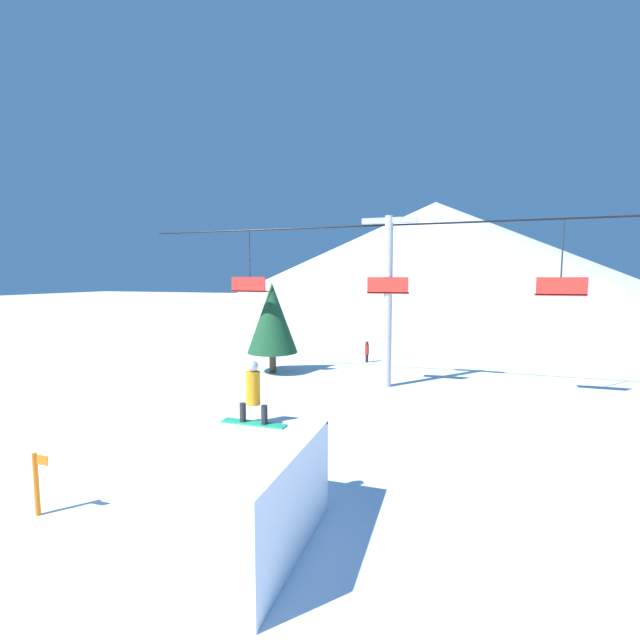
{
  "coord_description": "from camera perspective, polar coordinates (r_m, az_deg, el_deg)",
  "views": [
    {
      "loc": [
        4.2,
        -5.7,
        4.94
      ],
      "look_at": [
        0.55,
        5.62,
        3.74
      ],
      "focal_mm": 24.0,
      "sensor_mm": 36.0,
      "label": 1
    }
  ],
  "objects": [
    {
      "name": "snowboarder",
      "position": [
        8.92,
        -8.9,
        -9.58
      ],
      "size": [
        1.39,
        0.29,
        1.32
      ],
      "color": "#1E9E6B",
      "rests_on": "snow_ramp"
    },
    {
      "name": "distant_skier",
      "position": [
        24.91,
        6.28,
        -4.12
      ],
      "size": [
        0.24,
        0.24,
        1.23
      ],
      "color": "black",
      "rests_on": "ground_plane"
    },
    {
      "name": "trail_marker",
      "position": [
        11.1,
        -33.57,
        -17.56
      ],
      "size": [
        0.41,
        0.1,
        1.33
      ],
      "color": "orange",
      "rests_on": "ground_plane"
    },
    {
      "name": "chairlift",
      "position": [
        19.16,
        9.07,
        4.51
      ],
      "size": [
        23.94,
        0.44,
        7.58
      ],
      "color": "#B2B2B7",
      "rests_on": "ground_plane"
    },
    {
      "name": "snow_ramp",
      "position": [
        8.54,
        -10.53,
        -22.05
      ],
      "size": [
        2.29,
        3.42,
        1.94
      ],
      "color": "white",
      "rests_on": "ground_plane"
    },
    {
      "name": "pine_tree_near",
      "position": [
        21.99,
        -6.39,
        0.29
      ],
      "size": [
        2.57,
        2.57,
        4.66
      ],
      "color": "#4C3823",
      "rests_on": "ground_plane"
    },
    {
      "name": "ground_plane",
      "position": [
        8.64,
        -17.38,
        -29.39
      ],
      "size": [
        220.0,
        220.0,
        0.0
      ],
      "primitive_type": "plane",
      "color": "white"
    },
    {
      "name": "mountain_ridge",
      "position": [
        80.21,
        15.04,
        8.54
      ],
      "size": [
        79.73,
        79.73,
        18.11
      ],
      "color": "silver",
      "rests_on": "ground_plane"
    }
  ]
}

